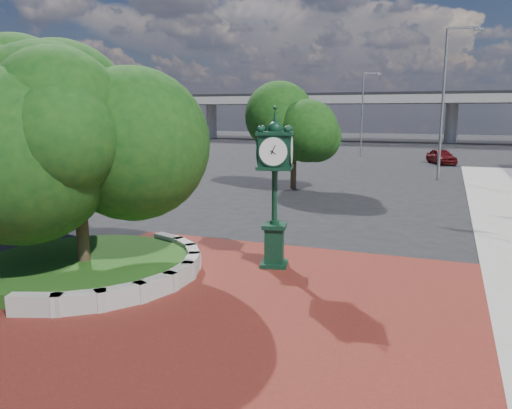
% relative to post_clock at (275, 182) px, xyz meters
% --- Properties ---
extents(ground, '(200.00, 200.00, 0.00)m').
position_rel_post_clock_xyz_m(ground, '(-0.05, -2.58, -2.64)').
color(ground, black).
rests_on(ground, ground).
extents(plaza, '(12.00, 12.00, 0.04)m').
position_rel_post_clock_xyz_m(plaza, '(-0.05, -3.58, -2.62)').
color(plaza, maroon).
rests_on(plaza, ground).
extents(planter_wall, '(2.96, 6.77, 0.54)m').
position_rel_post_clock_xyz_m(planter_wall, '(-2.76, -2.58, -2.37)').
color(planter_wall, '#9E9B93').
rests_on(planter_wall, ground).
extents(grass_bed, '(6.10, 6.10, 0.40)m').
position_rel_post_clock_xyz_m(grass_bed, '(-5.05, -2.58, -2.44)').
color(grass_bed, '#1E4413').
rests_on(grass_bed, ground).
extents(overpass, '(90.00, 12.00, 7.50)m').
position_rel_post_clock_xyz_m(overpass, '(-0.27, 67.42, 3.90)').
color(overpass, '#9E9B93').
rests_on(overpass, ground).
extents(tree_planter, '(5.20, 5.20, 6.33)m').
position_rel_post_clock_xyz_m(tree_planter, '(-5.05, -2.58, 1.09)').
color(tree_planter, '#38281C').
rests_on(tree_planter, ground).
extents(tree_northwest, '(5.60, 5.60, 6.93)m').
position_rel_post_clock_xyz_m(tree_northwest, '(-13.05, 2.42, 1.49)').
color(tree_northwest, '#38281C').
rests_on(tree_northwest, ground).
extents(tree_street, '(4.40, 4.40, 5.45)m').
position_rel_post_clock_xyz_m(tree_street, '(-4.05, 15.42, 0.60)').
color(tree_street, '#38281C').
rests_on(tree_street, ground).
extents(post_clock, '(1.17, 1.17, 4.80)m').
position_rel_post_clock_xyz_m(post_clock, '(0.00, 0.00, 0.00)').
color(post_clock, black).
rests_on(post_clock, ground).
extents(parked_car, '(3.09, 4.40, 1.39)m').
position_rel_post_clock_xyz_m(parked_car, '(4.26, 34.43, -1.94)').
color(parked_car, '#4D0B0E').
rests_on(parked_car, ground).
extents(street_lamp_near, '(2.28, 0.55, 10.20)m').
position_rel_post_clock_xyz_m(street_lamp_near, '(4.47, 22.84, 3.34)').
color(street_lamp_near, slate).
rests_on(street_lamp_near, ground).
extents(street_lamp_far, '(1.81, 0.97, 8.64)m').
position_rel_post_clock_xyz_m(street_lamp_far, '(-3.66, 39.38, 2.42)').
color(street_lamp_far, slate).
rests_on(street_lamp_far, ground).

